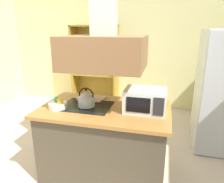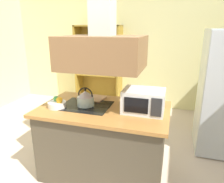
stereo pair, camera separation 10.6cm
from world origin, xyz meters
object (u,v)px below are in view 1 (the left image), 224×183
object	(u,v)px
dish_cabinet	(95,71)
fruit_bowl	(58,104)
cutting_board	(92,98)
kettle	(86,98)
microwave	(145,100)

from	to	relation	value
dish_cabinet	fruit_bowl	distance (m)	2.62
cutting_board	fruit_bowl	bearing A→B (deg)	-122.54
cutting_board	fruit_bowl	world-z (taller)	fruit_bowl
dish_cabinet	kettle	xyz separation A→B (m)	(0.71, -2.43, 0.17)
cutting_board	kettle	bearing A→B (deg)	-83.20
kettle	fruit_bowl	xyz separation A→B (m)	(-0.30, -0.15, -0.05)
microwave	fruit_bowl	bearing A→B (deg)	-170.65
dish_cabinet	fruit_bowl	xyz separation A→B (m)	(0.41, -2.58, 0.12)
kettle	microwave	xyz separation A→B (m)	(0.70, 0.01, 0.03)
fruit_bowl	microwave	bearing A→B (deg)	9.35
dish_cabinet	kettle	world-z (taller)	dish_cabinet
cutting_board	fruit_bowl	distance (m)	0.50
kettle	dish_cabinet	bearing A→B (deg)	106.36
fruit_bowl	cutting_board	bearing A→B (deg)	57.46
fruit_bowl	dish_cabinet	bearing A→B (deg)	99.03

